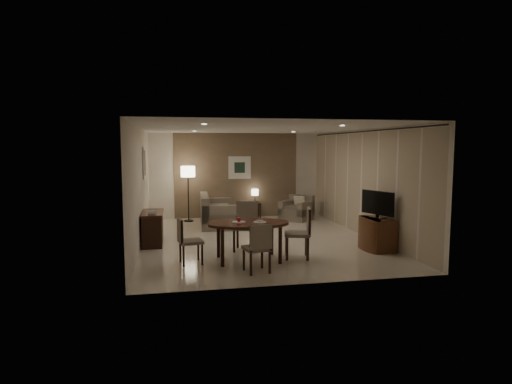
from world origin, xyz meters
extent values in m
cube|color=beige|center=(0.00, 0.00, 0.00)|extent=(5.50, 7.00, 0.00)
cube|color=white|center=(0.00, 0.00, 2.70)|extent=(5.50, 7.00, 0.00)
cube|color=#7B614C|center=(0.00, 3.50, 1.35)|extent=(5.50, 0.00, 2.70)
cube|color=white|center=(-2.75, 0.00, 1.35)|extent=(0.00, 7.00, 2.70)
cube|color=white|center=(2.75, 0.00, 1.35)|extent=(0.00, 7.00, 2.70)
cube|color=#7B614C|center=(0.00, 3.48, 1.35)|extent=(3.96, 0.03, 2.70)
cylinder|color=black|center=(2.68, 0.00, 2.64)|extent=(0.03, 6.80, 0.03)
cube|color=silver|center=(0.10, 3.46, 1.60)|extent=(0.72, 0.03, 0.72)
cube|color=#1B3122|center=(0.10, 3.44, 1.60)|extent=(0.34, 0.01, 0.34)
cube|color=silver|center=(-2.72, 1.20, 1.85)|extent=(0.03, 0.60, 0.80)
cube|color=gray|center=(-2.71, 1.20, 1.85)|extent=(0.01, 0.46, 0.64)
cylinder|color=white|center=(-1.40, -1.80, 2.69)|extent=(0.10, 0.10, 0.01)
cylinder|color=white|center=(1.40, -1.80, 2.69)|extent=(0.10, 0.10, 0.01)
cylinder|color=white|center=(-1.40, 1.80, 2.69)|extent=(0.10, 0.10, 0.01)
cylinder|color=white|center=(1.40, 1.80, 2.69)|extent=(0.10, 0.10, 0.01)
cylinder|color=white|center=(-0.74, -1.81, 0.77)|extent=(0.26, 0.26, 0.02)
cylinder|color=white|center=(-0.34, -1.91, 0.77)|extent=(0.26, 0.26, 0.02)
sphere|color=red|center=(-0.74, -1.81, 0.83)|extent=(0.09, 0.09, 0.09)
cube|color=white|center=(-0.34, -1.91, 0.80)|extent=(0.12, 0.08, 0.03)
cylinder|color=#443F26|center=(0.56, 2.20, 0.01)|extent=(1.28, 1.28, 0.01)
camera|label=1|loc=(-2.01, -10.09, 2.25)|focal=30.00mm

